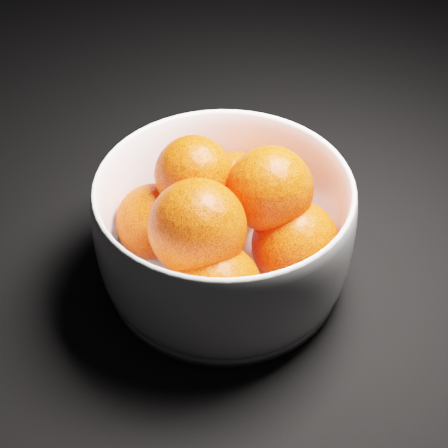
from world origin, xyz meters
TOP-DOWN VIEW (x-y plane):
  - bowl at (0.25, 0.25)m, footprint 0.24×0.24m
  - orange_pile at (0.25, 0.24)m, footprint 0.18×0.18m

SIDE VIEW (x-z plane):
  - bowl at x=0.25m, z-range 0.00..0.12m
  - orange_pile at x=0.25m, z-range 0.01..0.14m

